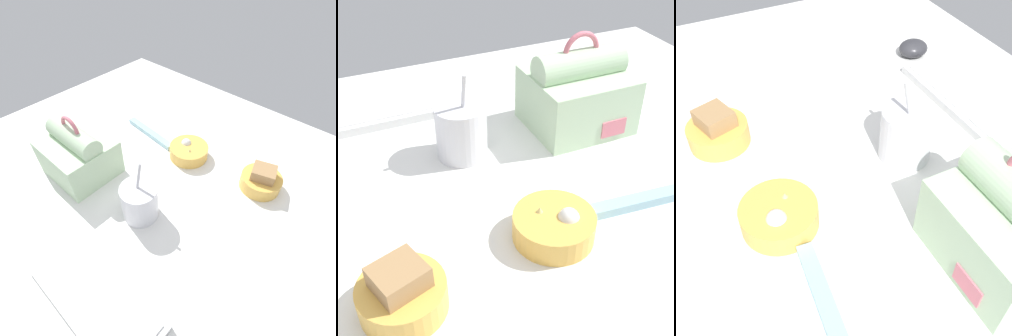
{
  "view_description": "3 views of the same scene",
  "coord_description": "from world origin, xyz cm",
  "views": [
    {
      "loc": [
        -32.31,
        37.56,
        59.04
      ],
      "look_at": [
        2.16,
        -0.56,
        7.0
      ],
      "focal_mm": 28.0,
      "sensor_mm": 36.0,
      "label": 1
    },
    {
      "loc": [
        -22.38,
        -55.0,
        50.92
      ],
      "look_at": [
        2.16,
        -0.56,
        7.0
      ],
      "focal_mm": 50.0,
      "sensor_mm": 36.0,
      "label": 2
    },
    {
      "loc": [
        44.76,
        -21.7,
        54.65
      ],
      "look_at": [
        2.16,
        -0.56,
        7.0
      ],
      "focal_mm": 45.0,
      "sensor_mm": 36.0,
      "label": 3
    }
  ],
  "objects": [
    {
      "name": "chopstick_case",
      "position": [
        21.06,
        -12.24,
        2.8
      ],
      "size": [
        21.28,
        4.37,
        1.6
      ],
      "color": "#99C6D6",
      "rests_on": "desk_surface"
    },
    {
      "name": "desk_surface",
      "position": [
        0.0,
        0.0,
        1.0
      ],
      "size": [
        140.0,
        110.0,
        2.0
      ],
      "color": "white",
      "rests_on": "ground"
    },
    {
      "name": "bento_bowl_sandwich",
      "position": [
        -18.8,
        -16.09,
        4.68
      ],
      "size": [
        11.17,
        11.17,
        7.18
      ],
      "color": "#EAB24C",
      "rests_on": "desk_surface"
    },
    {
      "name": "keyboard",
      "position": [
        -8.75,
        33.58,
        3.02
      ],
      "size": [
        30.61,
        12.89,
        2.1
      ],
      "color": "silver",
      "rests_on": "desk_surface"
    },
    {
      "name": "soup_cup",
      "position": [
        -0.51,
        12.86,
        7.19
      ],
      "size": [
        9.2,
        9.2,
        16.57
      ],
      "color": "silver",
      "rests_on": "desk_surface"
    },
    {
      "name": "bento_bowl_snacks",
      "position": [
        4.29,
        -12.62,
        4.15
      ],
      "size": [
        12.08,
        12.08,
        5.25
      ],
      "color": "#EAB24C",
      "rests_on": "desk_surface"
    },
    {
      "name": "lunch_bag",
      "position": [
        23.66,
        13.63,
        8.82
      ],
      "size": [
        18.52,
        17.13,
        19.28
      ],
      "color": "#B7D6AD",
      "rests_on": "desk_surface"
    }
  ]
}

